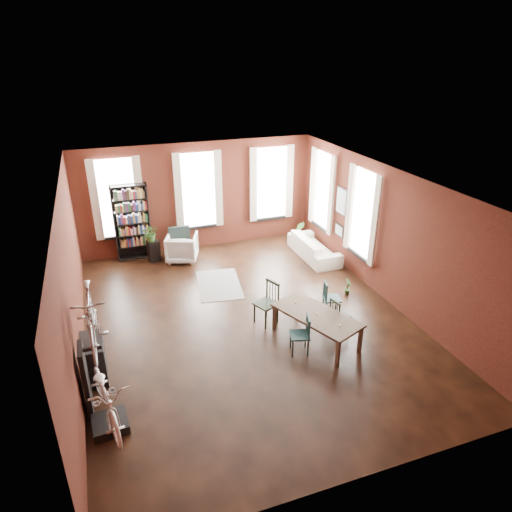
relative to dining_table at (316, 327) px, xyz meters
name	(u,v)px	position (x,y,z in m)	size (l,w,h in m)	color
room	(248,221)	(-0.86, 1.83, 1.82)	(9.00, 9.04, 3.22)	black
dining_table	(316,327)	(0.00, 0.00, 0.00)	(0.85, 1.87, 0.64)	brown
dining_chair_a	(300,335)	(-0.50, -0.26, 0.09)	(0.38, 0.38, 0.82)	#1B3C3D
dining_chair_b	(266,304)	(-0.74, 0.98, 0.17)	(0.45, 0.45, 0.98)	black
dining_chair_c	(340,315)	(0.64, 0.13, 0.08)	(0.37, 0.37, 0.80)	black
dining_chair_d	(332,298)	(0.81, 0.82, 0.09)	(0.38, 0.38, 0.83)	#1A3839
bookshelf	(132,222)	(-3.11, 5.52, 0.78)	(1.00, 0.32, 2.20)	black
white_armchair	(182,246)	(-1.85, 4.87, 0.11)	(0.84, 0.79, 0.87)	silver
cream_sofa	(314,244)	(1.84, 3.82, 0.09)	(2.08, 0.61, 0.81)	beige
striped_rug	(219,284)	(-1.26, 3.06, -0.31)	(1.08, 1.73, 0.01)	black
bike_trainer	(110,424)	(-4.23, -1.08, -0.24)	(0.55, 0.55, 0.16)	black
bike_wall_rack	(86,380)	(-4.51, -0.58, 0.33)	(0.16, 0.60, 1.30)	black
console_table	(94,359)	(-4.39, 0.32, 0.08)	(0.40, 0.80, 0.80)	black
plant_stand	(154,251)	(-2.63, 5.12, -0.01)	(0.31, 0.31, 0.61)	black
plant_by_sofa	(298,238)	(1.81, 4.89, -0.15)	(0.41, 0.73, 0.33)	#2C5C24
plant_small	(347,291)	(1.63, 1.50, -0.24)	(0.24, 0.45, 0.16)	#2B4F1F
bicycle_floor	(103,376)	(-4.21, -1.07, 0.72)	(0.61, 0.92, 1.76)	silver
bicycle_hung	(88,300)	(-4.26, -0.58, 1.81)	(0.47, 1.00, 1.66)	#A5A8AD
plant_on_stand	(151,235)	(-2.66, 5.11, 0.49)	(0.46, 0.51, 0.40)	#356127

